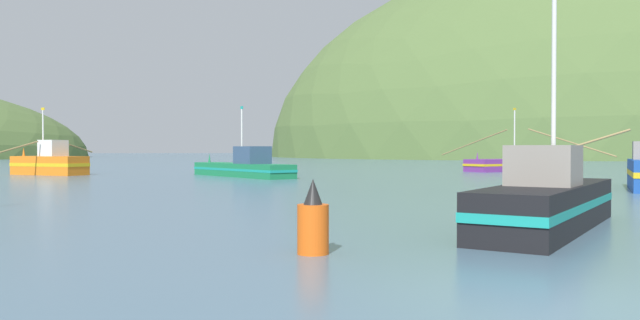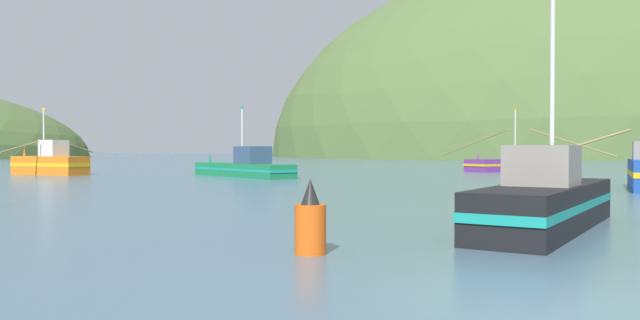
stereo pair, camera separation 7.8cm
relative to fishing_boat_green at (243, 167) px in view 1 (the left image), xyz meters
The scene contains 8 objects.
ground_plane 38.71m from the fishing_boat_green, 84.05° to the right, with size 600.00×600.00×0.00m, color slate.
hill_mid_right 183.20m from the fishing_boat_green, 63.04° to the left, with size 83.33×66.66×92.64m, color #386633.
hill_mid_left 152.43m from the fishing_boat_green, 49.69° to the left, with size 182.80×146.24×108.39m, color #516B38.
fishing_boat_green is the anchor object (origin of this frame).
fishing_boat_purple 27.21m from the fishing_boat_green, 20.30° to the left, with size 11.67×17.40×5.82m.
fishing_boat_orange 15.91m from the fishing_boat_green, 161.19° to the left, with size 6.48×7.68×5.29m.
fishing_boat_black 32.17m from the fishing_boat_green, 76.32° to the right, with size 6.67×7.55×6.73m.
channel_buoy 34.19m from the fishing_boat_green, 87.78° to the right, with size 0.62×0.62×1.46m.
Camera 1 is at (-4.03, -7.70, 2.04)m, focal length 35.21 mm.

